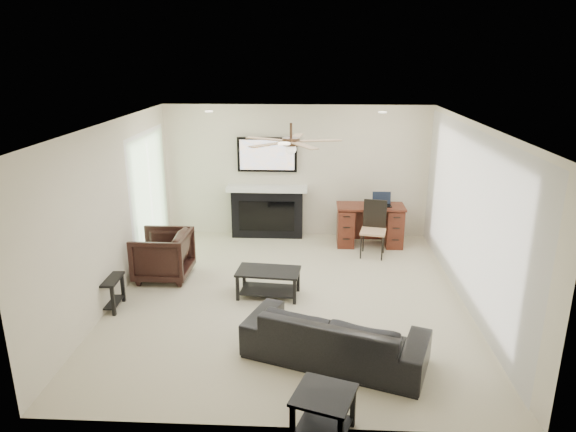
# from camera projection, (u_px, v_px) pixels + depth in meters

# --- Properties ---
(room_shell) EXTENTS (5.50, 5.54, 2.52)m
(room_shell) POSITION_uv_depth(u_px,v_px,m) (304.00, 183.00, 7.03)
(room_shell) COLOR beige
(room_shell) RESTS_ON ground
(sofa) EXTENTS (2.21, 1.45, 0.60)m
(sofa) POSITION_uv_depth(u_px,v_px,m) (335.00, 336.00, 5.85)
(sofa) COLOR black
(sofa) RESTS_ON ground
(armchair) EXTENTS (0.85, 0.83, 0.76)m
(armchair) POSITION_uv_depth(u_px,v_px,m) (163.00, 255.00, 7.99)
(armchair) COLOR black
(armchair) RESTS_ON ground
(coffee_table) EXTENTS (0.94, 0.58, 0.40)m
(coffee_table) POSITION_uv_depth(u_px,v_px,m) (268.00, 283.00, 7.44)
(coffee_table) COLOR black
(coffee_table) RESTS_ON ground
(end_table_near) EXTENTS (0.66, 0.66, 0.45)m
(end_table_near) POSITION_uv_depth(u_px,v_px,m) (323.00, 414.00, 4.68)
(end_table_near) COLOR black
(end_table_near) RESTS_ON ground
(end_table_left) EXTENTS (0.52, 0.52, 0.45)m
(end_table_left) POSITION_uv_depth(u_px,v_px,m) (103.00, 293.00, 7.07)
(end_table_left) COLOR black
(end_table_left) RESTS_ON ground
(fireplace_unit) EXTENTS (1.52, 0.34, 1.91)m
(fireplace_unit) POSITION_uv_depth(u_px,v_px,m) (267.00, 189.00, 9.67)
(fireplace_unit) COLOR black
(fireplace_unit) RESTS_ON ground
(desk) EXTENTS (1.22, 0.56, 0.76)m
(desk) POSITION_uv_depth(u_px,v_px,m) (370.00, 225.00, 9.40)
(desk) COLOR #3C170F
(desk) RESTS_ON ground
(desk_chair) EXTENTS (0.50, 0.52, 0.97)m
(desk_chair) POSITION_uv_depth(u_px,v_px,m) (373.00, 230.00, 8.84)
(desk_chair) COLOR black
(desk_chair) RESTS_ON ground
(laptop) EXTENTS (0.33, 0.24, 0.23)m
(laptop) POSITION_uv_depth(u_px,v_px,m) (382.00, 200.00, 9.22)
(laptop) COLOR black
(laptop) RESTS_ON desk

